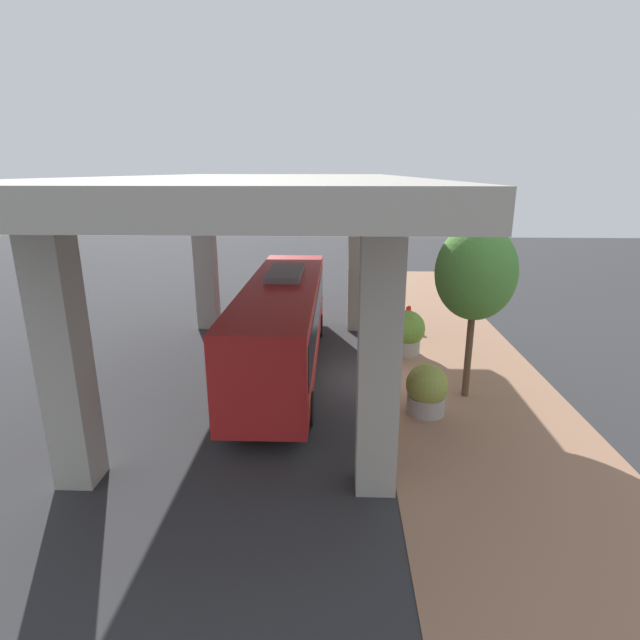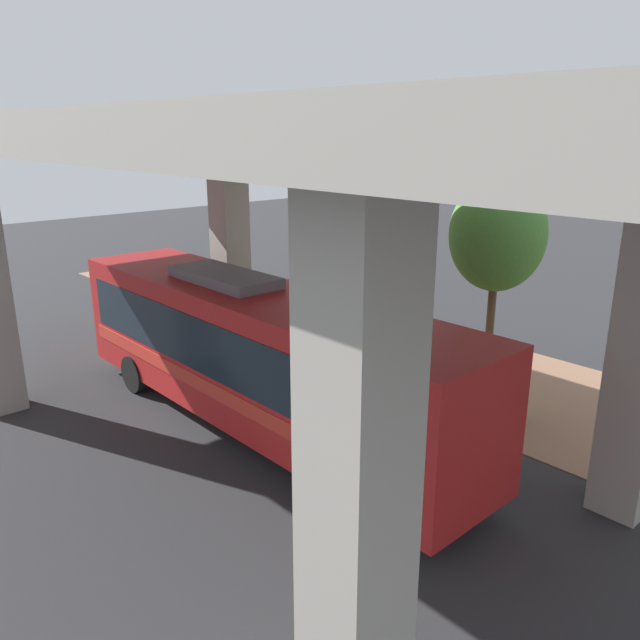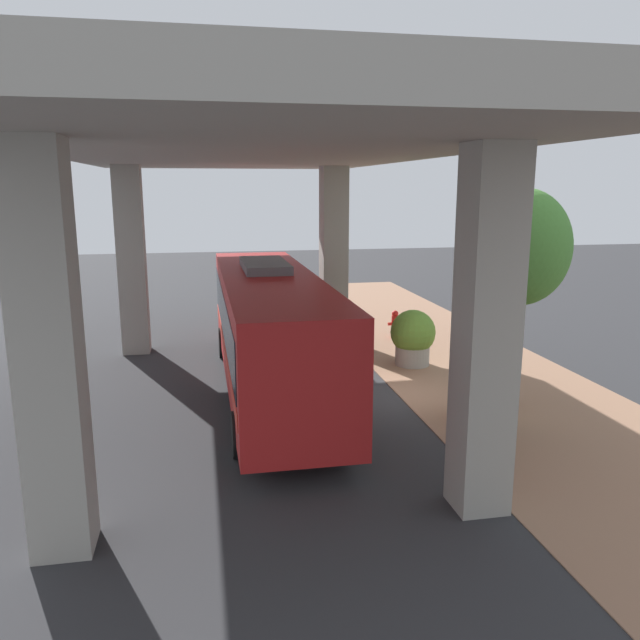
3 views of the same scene
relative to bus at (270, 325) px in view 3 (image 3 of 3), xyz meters
name	(u,v)px [view 3 (image 3 of 3)]	position (x,y,z in m)	size (l,w,h in m)	color
ground_plane	(397,395)	(-3.40, 1.00, -1.92)	(80.00, 80.00, 0.00)	#2D2D30
sidewalk_strip	(498,388)	(-6.40, 1.00, -1.91)	(6.00, 40.00, 0.02)	#936B51
overpass	(247,167)	(0.60, 1.00, 4.20)	(9.40, 20.30, 6.95)	#9E998E
bus	(270,325)	(0.00, 0.00, 0.00)	(2.63, 12.02, 3.54)	#B21E1E
fire_hydrant	(395,324)	(-5.30, -5.28, -1.37)	(0.54, 0.26, 1.09)	red
planter_front	(413,337)	(-4.76, -1.72, -0.99)	(1.44, 1.44, 1.81)	#9E998E
planter_middle	(481,393)	(-4.71, 3.39, -1.16)	(1.27, 1.27, 1.57)	#9E998E
street_tree_near	(521,248)	(-6.21, 2.11, 2.19)	(2.48, 2.48, 5.62)	brown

